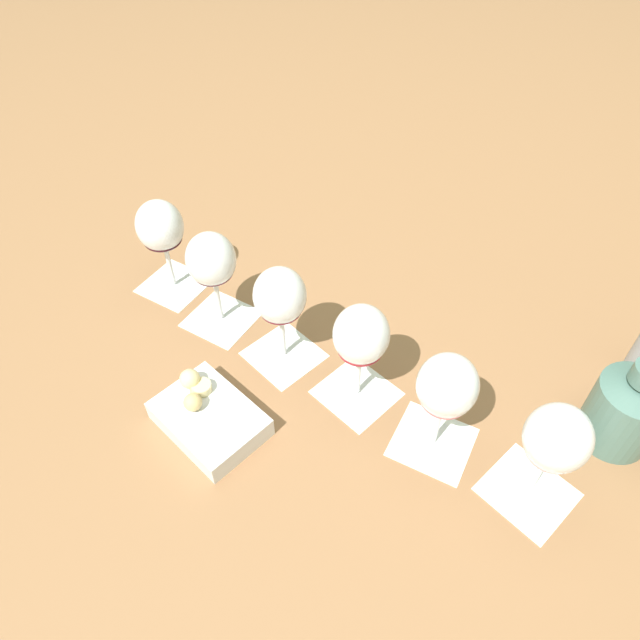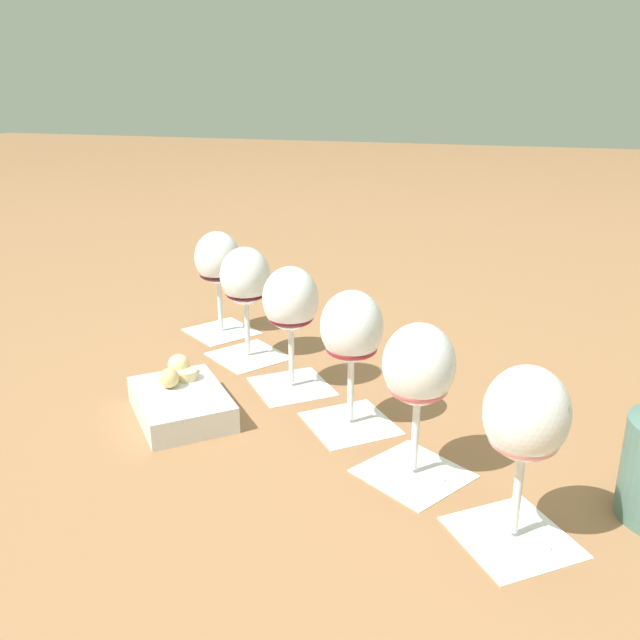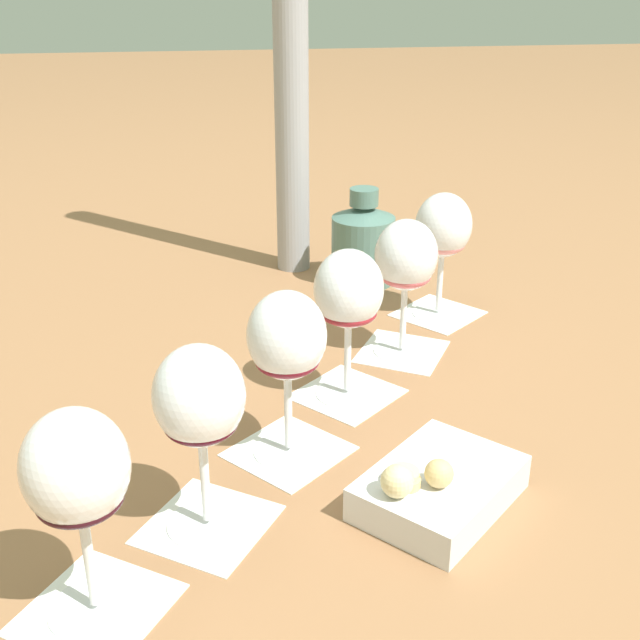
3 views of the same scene
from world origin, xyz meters
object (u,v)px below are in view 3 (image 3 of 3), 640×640
Objects in this scene: wine_glass_4 at (200,406)px; wine_glass_2 at (349,297)px; umbrella_pole at (291,34)px; wine_glass_0 at (443,232)px; wine_glass_1 at (406,263)px; wine_glass_3 at (287,345)px; wine_glass_5 at (77,479)px; snack_dish at (437,487)px; ceramic_vase at (363,242)px.

wine_glass_2 is at bearing 141.87° from wine_glass_4.
wine_glass_0 is at bearing 38.23° from umbrella_pole.
wine_glass_0 is at bearing 140.39° from wine_glass_2.
wine_glass_1 is 0.24× the size of umbrella_pole.
umbrella_pole reaches higher than wine_glass_1.
wine_glass_1 is (0.11, -0.08, 0.00)m from wine_glass_0.
wine_glass_4 is (0.21, -0.16, -0.00)m from wine_glass_2.
wine_glass_0 is 0.26m from wine_glass_2.
wine_glass_5 is at bearing -41.97° from wine_glass_3.
wine_glass_2 is at bearing -42.90° from wine_glass_1.
wine_glass_5 is 0.24× the size of umbrella_pole.
wine_glass_5 is 0.94× the size of snack_dish.
snack_dish is 0.72m from umbrella_pole.
ceramic_vase is 0.21× the size of umbrella_pole.
wine_glass_4 is at bearing -38.87° from wine_glass_0.
wine_glass_3 is at bearing -20.66° from ceramic_vase.
wine_glass_4 is at bearing -14.00° from umbrella_pole.
ceramic_vase is (-0.45, 0.17, -0.06)m from wine_glass_3.
ceramic_vase is at bearing 179.70° from wine_glass_1.
wine_glass_0 is at bearing 140.01° from wine_glass_5.
snack_dish is at bearing -8.78° from wine_glass_1.
wine_glass_4 is at bearing -39.70° from wine_glass_1.
wine_glass_4 reaches higher than snack_dish.
ceramic_vase is (-0.55, 0.25, -0.06)m from wine_glass_4.
wine_glass_5 is (0.50, -0.42, 0.00)m from wine_glass_0.
wine_glass_1 is 0.42m from umbrella_pole.
wine_glass_4 is (0.41, -0.33, -0.00)m from wine_glass_0.
ceramic_vase is (-0.64, 0.34, -0.06)m from wine_glass_5.
wine_glass_3 reaches higher than snack_dish.
wine_glass_2 is 1.00× the size of wine_glass_5.
wine_glass_2 reaches higher than snack_dish.
wine_glass_2 is 0.24× the size of umbrella_pole.
wine_glass_5 is (0.19, -0.17, 0.00)m from wine_glass_3.
wine_glass_3 is 1.00× the size of wine_glass_4.
wine_glass_5 is at bearing -40.91° from wine_glass_1.
umbrella_pole reaches higher than ceramic_vase.
ceramic_vase is at bearing 165.35° from wine_glass_2.
umbrella_pole is (-0.33, -0.09, 0.24)m from wine_glass_1.
umbrella_pole is (-0.72, 0.24, 0.24)m from wine_glass_5.
wine_glass_0 is 1.00× the size of wine_glass_4.
wine_glass_4 is 1.17× the size of ceramic_vase.
wine_glass_1 reaches higher than ceramic_vase.
wine_glass_0 is 1.17× the size of ceramic_vase.
wine_glass_1 is at bearing 140.30° from wine_glass_4.
wine_glass_4 is 0.23m from snack_dish.
umbrella_pole is (-0.53, 0.07, 0.24)m from wine_glass_3.
wine_glass_3 is 1.17× the size of ceramic_vase.
umbrella_pole is at bearing -129.97° from ceramic_vase.
wine_glass_4 is 0.12m from wine_glass_5.
snack_dish is at bearing 4.22° from umbrella_pole.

